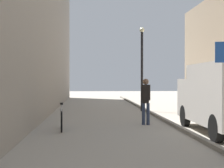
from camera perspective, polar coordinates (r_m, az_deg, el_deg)
The scene contains 5 objects.
ground_plane at distance 14.50m, azimuth 2.65°, elevation -6.32°, with size 80.00×80.00×0.00m, color #A8A093.
kerb_strip at distance 14.75m, azimuth 8.79°, elevation -5.97°, with size 0.16×40.00×0.12m, color gray.
pedestrian_main_foreground at distance 13.39m, azimuth 5.70°, elevation -2.39°, with size 0.35×0.25×1.82m.
lamp_post at distance 19.36m, azimuth 5.06°, elevation 3.49°, with size 0.28×0.28×4.76m.
bicycle_leaning at distance 12.05m, azimuth -8.49°, elevation -5.93°, with size 0.21×1.77×0.98m.
Camera 1 is at (-1.63, -2.30, 1.75)m, focal length 54.35 mm.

